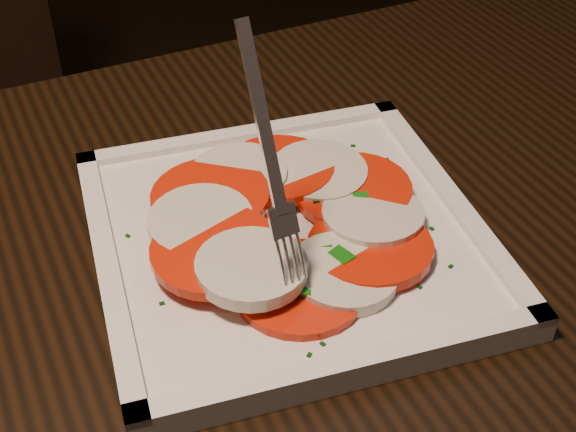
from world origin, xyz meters
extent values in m
cube|color=black|center=(-0.01, -0.18, 0.73)|extent=(1.28, 0.92, 0.04)
cylinder|color=black|center=(0.56, 0.10, 0.35)|extent=(0.06, 0.06, 0.71)
cylinder|color=black|center=(-0.01, 0.39, 0.21)|extent=(0.04, 0.04, 0.41)
cylinder|color=black|center=(0.09, 0.73, 0.21)|extent=(0.04, 0.04, 0.41)
cube|color=white|center=(0.05, -0.10, 0.76)|extent=(0.33, 0.33, 0.01)
cylinder|color=red|center=(0.03, -0.16, 0.77)|extent=(0.09, 0.09, 0.01)
cylinder|color=beige|center=(0.06, -0.16, 0.77)|extent=(0.07, 0.07, 0.01)
cylinder|color=red|center=(0.09, -0.15, 0.77)|extent=(0.09, 0.09, 0.01)
cylinder|color=beige|center=(0.11, -0.13, 0.77)|extent=(0.07, 0.07, 0.01)
cylinder|color=red|center=(0.11, -0.10, 0.77)|extent=(0.09, 0.09, 0.01)
cylinder|color=beige|center=(0.10, -0.07, 0.78)|extent=(0.07, 0.07, 0.01)
cylinder|color=red|center=(0.08, -0.05, 0.78)|extent=(0.09, 0.09, 0.01)
cylinder|color=beige|center=(0.05, -0.04, 0.78)|extent=(0.07, 0.07, 0.01)
cylinder|color=red|center=(0.02, -0.05, 0.78)|extent=(0.09, 0.09, 0.01)
cylinder|color=beige|center=(0.00, -0.08, 0.78)|extent=(0.07, 0.07, 0.01)
cylinder|color=red|center=(-0.01, -0.11, 0.78)|extent=(0.09, 0.09, 0.01)
cylinder|color=beige|center=(0.00, -0.14, 0.78)|extent=(0.07, 0.07, 0.01)
cube|color=#136210|center=(0.11, -0.12, 0.78)|extent=(0.03, 0.04, 0.01)
cube|color=#136210|center=(0.06, -0.14, 0.78)|extent=(0.02, 0.04, 0.00)
cube|color=#136210|center=(0.03, -0.16, 0.78)|extent=(0.03, 0.03, 0.01)
cube|color=#136210|center=(0.02, -0.15, 0.78)|extent=(0.02, 0.04, 0.00)
cube|color=#136210|center=(0.05, -0.14, 0.78)|extent=(0.04, 0.02, 0.00)
cube|color=#136210|center=(0.10, -0.11, 0.78)|extent=(0.03, 0.01, 0.00)
cube|color=#136210|center=(-0.01, -0.14, 0.78)|extent=(0.02, 0.04, 0.01)
cube|color=#136210|center=(0.10, -0.10, 0.78)|extent=(0.04, 0.02, 0.01)
cube|color=#136210|center=(0.00, -0.12, 0.78)|extent=(0.03, 0.03, 0.00)
cube|color=#093509|center=(0.12, -0.15, 0.77)|extent=(0.00, 0.00, 0.00)
cube|color=#093509|center=(0.02, -0.19, 0.77)|extent=(0.00, 0.00, 0.00)
cube|color=#093509|center=(0.17, -0.07, 0.77)|extent=(0.00, 0.00, 0.00)
cube|color=#093509|center=(0.13, -0.19, 0.77)|extent=(0.00, 0.00, 0.00)
cube|color=#093509|center=(0.14, -0.12, 0.77)|extent=(0.00, 0.00, 0.00)
cube|color=#093509|center=(0.10, -0.20, 0.77)|extent=(0.00, 0.00, 0.00)
cube|color=#093509|center=(-0.05, -0.12, 0.77)|extent=(0.00, 0.00, 0.00)
cube|color=#093509|center=(0.00, -0.03, 0.77)|extent=(0.00, 0.00, 0.00)
cube|color=#093509|center=(0.08, -0.01, 0.77)|extent=(0.00, 0.00, 0.00)
cube|color=#093509|center=(0.06, -0.01, 0.77)|extent=(0.00, 0.00, 0.00)
cube|color=#093509|center=(0.02, -0.20, 0.77)|extent=(0.00, 0.00, 0.00)
cube|color=#093509|center=(0.06, -0.01, 0.77)|extent=(0.00, 0.00, 0.00)
cube|color=#093509|center=(0.14, -0.15, 0.77)|extent=(0.00, 0.00, 0.00)
cube|color=#093509|center=(0.00, -0.21, 0.77)|extent=(0.00, 0.00, 0.00)
cube|color=#093509|center=(0.14, -0.14, 0.77)|extent=(0.00, 0.00, 0.00)
cube|color=#093509|center=(-0.05, -0.05, 0.77)|extent=(0.00, 0.00, 0.00)
cube|color=#093509|center=(0.15, -0.04, 0.77)|extent=(0.00, 0.00, 0.00)
cube|color=#093509|center=(0.14, -0.07, 0.77)|extent=(0.00, 0.00, 0.00)
cube|color=#093509|center=(0.10, -0.02, 0.77)|extent=(0.00, 0.00, 0.00)
cube|color=#093509|center=(0.14, -0.07, 0.77)|extent=(0.00, 0.00, 0.00)
cube|color=#093509|center=(0.07, 0.00, 0.77)|extent=(0.00, 0.00, 0.00)
cube|color=#093509|center=(0.00, 0.00, 0.77)|extent=(0.00, 0.00, 0.00)
cube|color=#093509|center=(0.15, -0.06, 0.77)|extent=(0.00, 0.00, 0.00)
cube|color=#093509|center=(0.10, -0.03, 0.77)|extent=(0.00, 0.00, 0.00)
camera|label=1|loc=(-0.17, -0.47, 1.14)|focal=50.00mm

